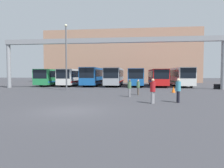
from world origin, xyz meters
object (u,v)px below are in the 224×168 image
lamp_post (66,55)px  pedestrian_near_left (129,88)px  bus_slot_2 (94,76)px  bus_slot_0 (54,76)px  bus_slot_5 (157,76)px  bus_slot_1 (73,76)px  pedestrian_far_center (178,90)px  bus_slot_3 (115,76)px  tire_stack (217,87)px  traffic_cone (173,90)px  bus_slot_4 (136,76)px  pedestrian_near_right (138,87)px  bus_slot_6 (181,76)px  pedestrian_mid_right (153,90)px

lamp_post → pedestrian_near_left: bearing=-38.3°
bus_slot_2 → lamp_post: (-1.42, -11.25, 2.84)m
bus_slot_0 → bus_slot_5: (19.40, -0.15, -0.01)m
bus_slot_1 → pedestrian_far_center: 25.45m
bus_slot_0 → bus_slot_3: size_ratio=0.98×
pedestrian_far_center → tire_stack: pedestrian_far_center is taller
bus_slot_5 → traffic_cone: 12.89m
pedestrian_far_center → pedestrian_near_left: bearing=-130.8°
traffic_cone → lamp_post: 14.31m
bus_slot_4 → pedestrian_near_right: bearing=-89.3°
bus_slot_5 → bus_slot_0: bearing=179.6°
bus_slot_1 → pedestrian_near_right: bus_slot_1 is taller
bus_slot_4 → pedestrian_near_left: size_ratio=6.79×
pedestrian_near_right → bus_slot_5: bearing=-18.2°
bus_slot_1 → lamp_post: size_ratio=1.23×
bus_slot_2 → bus_slot_4: 7.77m
bus_slot_6 → pedestrian_near_right: (-7.56, -15.31, -1.00)m
bus_slot_1 → bus_slot_4: size_ratio=0.95×
pedestrian_mid_right → traffic_cone: bearing=-168.7°
pedestrian_near_left → tire_stack: bearing=-50.7°
lamp_post → bus_slot_2: bearing=82.8°
tire_stack → bus_slot_0: bearing=165.9°
bus_slot_3 → pedestrian_near_right: bearing=-76.0°
bus_slot_3 → bus_slot_6: bus_slot_6 is taller
bus_slot_6 → pedestrian_near_left: bearing=-116.3°
pedestrian_near_right → bus_slot_4: bearing=-4.6°
bus_slot_1 → bus_slot_5: 15.53m
bus_slot_4 → bus_slot_0: bearing=179.0°
bus_slot_4 → pedestrian_far_center: 21.25m
bus_slot_0 → pedestrian_far_center: size_ratio=6.44×
bus_slot_6 → lamp_post: bearing=-148.8°
bus_slot_2 → pedestrian_far_center: bearing=-63.1°
bus_slot_0 → traffic_cone: bearing=-33.1°
bus_slot_5 → traffic_cone: bearing=-88.0°
pedestrian_near_right → bus_slot_3: bearing=8.7°
bus_slot_6 → traffic_cone: 12.65m
bus_slot_4 → pedestrian_near_right: 15.93m
bus_slot_3 → traffic_cone: size_ratio=17.17×
bus_slot_3 → pedestrian_near_right: (4.08, -16.32, -1.00)m
bus_slot_1 → pedestrian_far_center: size_ratio=5.83×
bus_slot_0 → bus_slot_4: bus_slot_4 is taller
pedestrian_far_center → bus_slot_1: bearing=-143.0°
bus_slot_1 → bus_slot_4: (11.64, 0.28, 0.02)m
pedestrian_near_right → tire_stack: size_ratio=1.52×
pedestrian_near_right → traffic_cone: bearing=-57.4°
bus_slot_0 → bus_slot_2: 7.76m
bus_slot_0 → pedestrian_near_left: size_ratio=7.12×
lamp_post → tire_stack: bearing=11.7°
bus_slot_1 → pedestrian_mid_right: size_ratio=5.84×
bus_slot_1 → bus_slot_2: 3.94m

